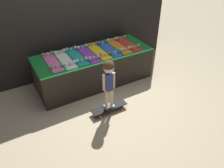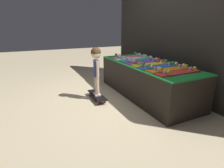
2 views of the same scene
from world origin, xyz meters
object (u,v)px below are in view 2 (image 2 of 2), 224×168
Objects in this scene: skateboard_pink_on_rack at (128,56)px; skateboard_orange_on_rack at (168,69)px; skateboard_white_on_rack at (132,58)px; skateboard_purple_on_rack at (143,62)px; skateboard_teal_on_rack at (138,60)px; skateboard_yellow_on_rack at (151,64)px; child at (96,62)px; skateboard_on_floor at (97,96)px; skateboard_red_on_rack at (178,72)px; skateboard_blue_on_rack at (158,66)px.

skateboard_pink_on_rack is 1.00× the size of skateboard_orange_on_rack.
skateboard_purple_on_rack is at bearing -2.38° from skateboard_white_on_rack.
skateboard_yellow_on_rack is (0.44, -0.01, 0.00)m from skateboard_teal_on_rack.
skateboard_purple_on_rack is at bearing 90.16° from child.
child reaches higher than skateboard_teal_on_rack.
skateboard_white_on_rack is at bearing 110.68° from skateboard_on_floor.
skateboard_teal_on_rack is (0.44, -0.02, 0.00)m from skateboard_pink_on_rack.
skateboard_red_on_rack is (1.31, -0.01, 0.00)m from skateboard_white_on_rack.
skateboard_teal_on_rack is 0.88× the size of child.
skateboard_white_on_rack is 0.88m from skateboard_blue_on_rack.
skateboard_on_floor is at bearing -128.14° from skateboard_orange_on_rack.
skateboard_on_floor is at bearing -95.15° from skateboard_purple_on_rack.
skateboard_blue_on_rack is 1.00× the size of skateboard_orange_on_rack.
skateboard_orange_on_rack is at bearing 57.17° from child.
skateboard_blue_on_rack is 0.44m from skateboard_red_on_rack.
skateboard_yellow_on_rack is 1.00× the size of skateboard_blue_on_rack.
skateboard_orange_on_rack is 1.33m from skateboard_on_floor.
child is at bearing -107.85° from skateboard_yellow_on_rack.
skateboard_pink_on_rack is at bearing 178.04° from skateboard_yellow_on_rack.
child reaches higher than skateboard_orange_on_rack.
skateboard_on_floor is at bearing -135.79° from skateboard_red_on_rack.
skateboard_blue_on_rack is (0.22, -0.01, 0.00)m from skateboard_yellow_on_rack.
skateboard_pink_on_rack and skateboard_teal_on_rack have the same top height.
skateboard_white_on_rack is at bearing -177.29° from skateboard_teal_on_rack.
skateboard_teal_on_rack is at bearing 98.13° from skateboard_on_floor.
skateboard_purple_on_rack is at bearing -4.02° from skateboard_pink_on_rack.
skateboard_yellow_on_rack is 1.24× the size of skateboard_on_floor.
skateboard_white_on_rack is 1.10m from skateboard_orange_on_rack.
skateboard_yellow_on_rack reaches higher than skateboard_on_floor.
skateboard_white_on_rack is 1.00× the size of skateboard_orange_on_rack.
skateboard_on_floor is (0.35, -0.94, -0.57)m from skateboard_white_on_rack.
skateboard_blue_on_rack is at bearing -0.95° from skateboard_white_on_rack.
skateboard_white_on_rack and skateboard_yellow_on_rack have the same top height.
skateboard_orange_on_rack reaches higher than skateboard_on_floor.
skateboard_white_on_rack is at bearing -7.28° from skateboard_pink_on_rack.
skateboard_red_on_rack is at bearing 0.70° from skateboard_purple_on_rack.
skateboard_teal_on_rack is at bearing 179.47° from skateboard_orange_on_rack.
child reaches higher than skateboard_purple_on_rack.
child is at bearing -95.15° from skateboard_purple_on_rack.
skateboard_blue_on_rack is (0.88, -0.01, 0.00)m from skateboard_white_on_rack.
skateboard_pink_on_rack is 1.00× the size of skateboard_red_on_rack.
skateboard_red_on_rack is (0.22, -0.01, 0.00)m from skateboard_orange_on_rack.
skateboard_blue_on_rack is at bearing -2.22° from skateboard_pink_on_rack.
skateboard_pink_on_rack is 1.26m from skateboard_on_floor.
skateboard_yellow_on_rack is 1.00× the size of skateboard_orange_on_rack.
skateboard_white_on_rack is at bearing -179.88° from skateboard_orange_on_rack.
child reaches higher than skateboard_yellow_on_rack.
skateboard_yellow_on_rack is at bearing -179.44° from skateboard_orange_on_rack.
skateboard_orange_on_rack is 1.24× the size of skateboard_on_floor.
skateboard_white_on_rack and skateboard_blue_on_rack have the same top height.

